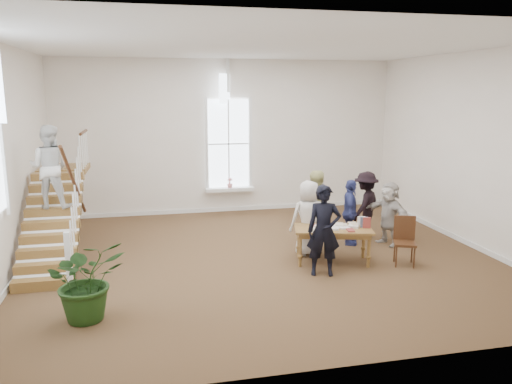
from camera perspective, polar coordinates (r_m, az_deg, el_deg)
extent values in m
plane|color=#4E351E|center=(11.02, 0.75, -7.56)|extent=(10.00, 10.00, 0.00)
plane|color=silver|center=(14.89, -3.20, 6.30)|extent=(10.00, 0.00, 10.00)
plane|color=silver|center=(6.27, 10.20, -1.16)|extent=(10.00, 0.00, 10.00)
plane|color=silver|center=(10.56, -26.72, 2.92)|extent=(0.00, 9.00, 9.00)
plane|color=silver|center=(12.61, 23.56, 4.41)|extent=(0.00, 9.00, 9.00)
plane|color=white|center=(10.45, 0.81, 16.44)|extent=(10.00, 10.00, 0.00)
cube|color=white|center=(14.94, -3.02, 0.31)|extent=(1.45, 0.28, 0.10)
plane|color=white|center=(14.85, -3.15, 5.51)|extent=(2.60, 0.00, 2.60)
plane|color=white|center=(14.77, -3.22, 11.70)|extent=(0.60, 0.60, 0.85)
cube|color=white|center=(15.22, -3.09, -1.94)|extent=(10.00, 0.04, 0.12)
imported|color=pink|center=(14.87, -3.01, 1.05)|extent=(0.17, 0.17, 0.30)
cube|color=brown|center=(10.17, -23.10, -9.61)|extent=(1.10, 0.30, 0.20)
cube|color=brown|center=(10.38, -22.89, -7.99)|extent=(1.10, 0.30, 0.20)
cube|color=brown|center=(10.60, -22.69, -6.43)|extent=(1.10, 0.30, 0.20)
cube|color=brown|center=(10.82, -22.50, -4.94)|extent=(1.10, 0.30, 0.20)
cube|color=brown|center=(11.06, -22.32, -3.51)|extent=(1.10, 0.30, 0.20)
cube|color=brown|center=(11.30, -22.15, -2.15)|extent=(1.10, 0.30, 0.20)
cube|color=brown|center=(11.54, -21.98, -0.84)|extent=(1.10, 0.30, 0.20)
cube|color=brown|center=(11.80, -21.83, 0.42)|extent=(1.10, 0.30, 0.20)
cube|color=brown|center=(12.05, -21.67, 1.62)|extent=(1.10, 0.30, 0.20)
cube|color=brown|center=(12.93, -21.07, 2.47)|extent=(1.10, 1.20, 0.12)
cube|color=white|center=(9.80, -20.63, -7.41)|extent=(0.10, 0.10, 1.10)
cylinder|color=#3B2210|center=(10.80, -20.06, 0.94)|extent=(0.07, 2.74, 1.86)
imported|color=silver|center=(11.12, -22.53, 2.68)|extent=(0.94, 0.79, 1.72)
cube|color=brown|center=(10.69, 8.81, -4.21)|extent=(1.76, 1.18, 0.05)
cube|color=brown|center=(10.71, 8.80, -4.60)|extent=(1.62, 1.03, 0.10)
cylinder|color=brown|center=(10.45, 5.07, -6.68)|extent=(0.07, 0.07, 0.71)
cylinder|color=brown|center=(10.62, 12.75, -6.63)|extent=(0.07, 0.07, 0.71)
cylinder|color=brown|center=(11.02, 4.90, -5.70)|extent=(0.07, 0.07, 0.71)
cylinder|color=brown|center=(11.19, 12.18, -5.66)|extent=(0.07, 0.07, 0.71)
cube|color=silver|center=(10.72, 8.82, -3.96)|extent=(0.25, 0.27, 0.02)
cube|color=beige|center=(10.86, 9.47, -3.72)|extent=(0.25, 0.30, 0.04)
cube|color=tan|center=(10.88, 11.34, -3.74)|extent=(0.21, 0.23, 0.05)
cube|color=silver|center=(10.83, 11.11, -3.80)|extent=(0.33, 0.36, 0.05)
cube|color=#4C5972|center=(10.41, 7.74, -4.35)|extent=(0.15, 0.27, 0.04)
cube|color=maroon|center=(10.53, 10.74, -4.30)|extent=(0.18, 0.28, 0.02)
cube|color=white|center=(10.56, 8.92, -4.15)|extent=(0.18, 0.21, 0.04)
cube|color=#BFB299|center=(10.58, 8.53, -4.16)|extent=(0.22, 0.25, 0.02)
cube|color=silver|center=(10.87, 7.57, -3.61)|extent=(0.32, 0.34, 0.06)
cube|color=beige|center=(10.37, 6.81, -4.33)|extent=(0.36, 0.37, 0.06)
cube|color=tan|center=(10.99, 11.01, -3.61)|extent=(0.20, 0.26, 0.04)
cube|color=silver|center=(10.73, 7.36, -3.86)|extent=(0.32, 0.33, 0.04)
cube|color=#4C5972|center=(10.61, 8.69, -4.07)|extent=(0.16, 0.23, 0.04)
cube|color=maroon|center=(10.72, 7.06, -3.89)|extent=(0.26, 0.27, 0.03)
cube|color=white|center=(10.70, 10.03, -4.02)|extent=(0.22, 0.21, 0.03)
cube|color=#BFB299|center=(10.83, 9.82, -3.77)|extent=(0.24, 0.24, 0.04)
cube|color=silver|center=(10.70, 8.75, -3.98)|extent=(0.29, 0.32, 0.03)
imported|color=black|center=(9.90, 7.76, -4.39)|extent=(0.75, 0.59, 1.82)
imported|color=beige|center=(11.09, 6.02, -2.98)|extent=(0.84, 0.57, 1.68)
imported|color=#CDC880|center=(11.62, 6.66, -1.96)|extent=(0.97, 0.81, 1.82)
imported|color=navy|center=(11.98, 10.68, -2.30)|extent=(0.69, 0.99, 1.56)
imported|color=black|center=(12.61, 12.41, -1.45)|extent=(1.21, 1.18, 1.66)
imported|color=#B7AFA5|center=(12.19, 14.94, -2.37)|extent=(0.85, 1.47, 1.52)
imported|color=#193711|center=(8.46, -18.80, -9.48)|extent=(1.47, 1.37, 1.33)
cube|color=#3B2210|center=(10.91, 16.65, -5.64)|extent=(0.58, 0.58, 0.05)
cube|color=#3B2210|center=(11.03, 16.61, -3.92)|extent=(0.43, 0.20, 0.53)
cylinder|color=#3B2210|center=(10.79, 15.74, -7.13)|extent=(0.04, 0.04, 0.46)
cylinder|color=#3B2210|center=(10.84, 17.63, -7.16)|extent=(0.04, 0.04, 0.46)
cylinder|color=#3B2210|center=(11.13, 15.55, -6.54)|extent=(0.04, 0.04, 0.46)
cylinder|color=#3B2210|center=(11.18, 17.38, -6.58)|extent=(0.04, 0.04, 0.46)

